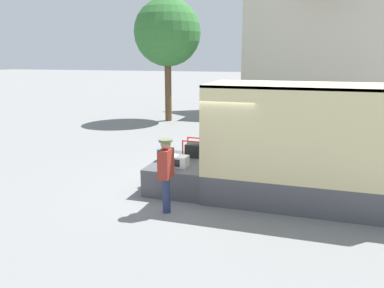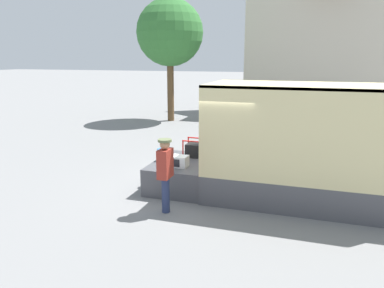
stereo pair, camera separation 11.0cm
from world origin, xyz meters
name	(u,v)px [view 1 (the left image)]	position (x,y,z in m)	size (l,w,h in m)	color
ground_plane	(211,189)	(0.00, 0.00, 0.00)	(160.00, 160.00, 0.00)	gray
box_truck	(375,168)	(3.91, 0.00, 0.95)	(6.47, 2.29, 2.85)	silver
tailgate_deck	(184,174)	(-0.77, 0.00, 0.36)	(1.55, 2.18, 0.71)	#4C4C51
microwave	(178,161)	(-0.76, -0.50, 0.85)	(0.51, 0.38, 0.28)	white
portable_generator	(196,150)	(-0.61, 0.58, 0.90)	(0.61, 0.50, 0.51)	black
orange_bucket	(162,155)	(-1.37, -0.07, 0.87)	(0.27, 0.27, 0.32)	#3370B2
worker_person	(166,168)	(-0.59, -1.77, 1.05)	(0.31, 0.44, 1.71)	navy
house_backdrop	(324,32)	(2.90, 15.99, 4.93)	(9.42, 6.68, 9.67)	beige
street_tree	(167,33)	(-5.08, 10.06, 4.70)	(3.54, 3.54, 6.50)	brown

